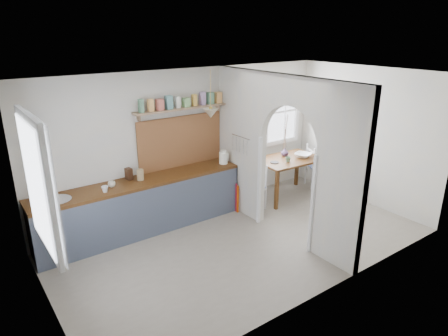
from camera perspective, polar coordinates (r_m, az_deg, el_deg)
floor at (r=6.50m, az=2.91°, el=-10.51°), size 5.80×3.20×0.01m
ceiling at (r=5.68m, az=3.37°, el=12.89°), size 5.80×3.20×0.01m
walls at (r=5.97m, az=3.12°, el=0.39°), size 5.81×3.21×2.60m
partition at (r=6.40m, az=7.72°, el=2.99°), size 0.12×3.20×2.60m
kitchen_window at (r=4.71m, az=-25.20°, el=-2.25°), size 0.10×1.16×1.50m
nook_window at (r=8.16m, az=6.20°, el=7.68°), size 1.76×0.10×1.30m
counter at (r=6.80m, az=-11.66°, el=-5.22°), size 3.50×0.60×0.90m
sink at (r=6.25m, az=-22.72°, el=-4.29°), size 0.40×0.40×0.02m
backsplash at (r=7.09m, az=-6.18°, el=3.81°), size 1.65×0.03×0.90m
shelf at (r=6.87m, az=-6.02°, el=8.98°), size 1.75×0.20×0.21m
pendant_lamp at (r=6.79m, az=-1.92°, el=7.83°), size 0.26×0.26×0.16m
utensil_rail at (r=6.96m, az=2.43°, el=4.47°), size 0.02×0.50×0.02m
dining_table at (r=8.11m, az=9.06°, el=-1.35°), size 1.33×0.93×0.80m
chair_left at (r=7.42m, az=4.13°, el=-2.90°), size 0.51×0.51×0.87m
chair_right at (r=8.74m, az=13.26°, el=0.28°), size 0.55×0.55×0.91m
kettle at (r=7.25m, az=-0.08°, el=1.60°), size 0.24×0.20×0.25m
mug_a at (r=6.27m, az=-16.64°, el=-2.92°), size 0.12×0.12×0.09m
mug_b at (r=6.44m, az=-15.75°, el=-2.25°), size 0.15×0.15×0.09m
knife_block at (r=6.68m, az=-13.45°, el=-0.81°), size 0.10×0.13×0.19m
jar at (r=6.61m, az=-11.87°, el=-0.96°), size 0.11×0.11×0.18m
towel_magenta at (r=7.39m, az=1.76°, el=-4.29°), size 0.02×0.03×0.56m
towel_orange at (r=7.36m, az=1.97°, el=-4.58°), size 0.02×0.03×0.56m
bowl at (r=8.11m, az=11.23°, el=1.81°), size 0.42×0.42×0.08m
table_cup at (r=7.76m, az=9.14°, el=1.20°), size 0.11×0.11×0.09m
plate at (r=7.70m, az=7.23°, el=0.82°), size 0.17×0.17×0.01m
vase at (r=8.11m, az=8.68°, el=2.26°), size 0.19×0.19×0.16m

